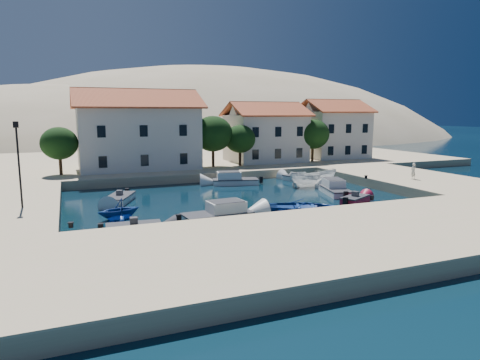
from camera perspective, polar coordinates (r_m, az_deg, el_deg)
name	(u,v)px	position (r m, az deg, el deg)	size (l,w,h in m)	color
ground	(287,224)	(30.75, 6.35, -5.84)	(400.00, 400.00, 0.00)	black
quay_south	(337,240)	(25.71, 12.80, -7.82)	(52.00, 12.00, 1.00)	#C5B586
quay_east	(409,180)	(50.65, 21.56, 0.01)	(11.00, 20.00, 1.00)	#C5B586
quay_west	(3,210)	(37.14, -29.02, -3.56)	(8.00, 20.00, 1.00)	#C5B586
quay_north	(181,161)	(66.54, -7.84, 2.55)	(80.00, 36.00, 1.00)	#C5B586
hills	(174,200)	(156.87, -8.81, -2.65)	(254.00, 176.00, 99.00)	tan
building_left	(137,128)	(54.76, -13.52, 6.73)	(14.70, 9.45, 9.70)	beige
building_mid	(265,131)	(61.09, 3.39, 6.49)	(10.50, 8.40, 8.30)	beige
building_right	(333,128)	(67.95, 12.26, 6.76)	(9.45, 8.40, 8.80)	beige
trees	(224,136)	(54.95, -2.11, 5.83)	(37.30, 5.30, 6.45)	#382314
lamppost	(18,156)	(34.40, -27.46, 2.83)	(0.35, 0.25, 6.22)	black
bollards	(295,196)	(35.12, 7.40, -2.07)	(29.36, 9.56, 0.30)	black
motorboat_grey_sw	(134,229)	(29.11, -13.95, -6.30)	(3.65, 1.82, 1.25)	#39393E
cabin_cruiser_south	(217,215)	(31.34, -3.03, -4.62)	(5.22, 2.53, 1.60)	silver
rowboat_south	(303,212)	(34.52, 8.39, -4.24)	(3.80, 5.33, 1.10)	navy
motorboat_red_se	(355,200)	(38.74, 15.09, -2.56)	(3.46, 2.73, 1.25)	maroon
cabin_cruiser_east	(336,189)	(42.48, 12.62, -1.23)	(3.23, 5.23, 1.60)	silver
boat_east	(313,187)	(46.30, 9.67, -0.91)	(1.98, 5.26, 2.03)	silver
motorboat_white_ne	(299,179)	(49.73, 7.84, 0.16)	(2.68, 4.07, 1.25)	silver
rowboat_west	(119,218)	(33.35, -15.80, -4.96)	(2.72, 3.16, 1.66)	navy
motorboat_white_west	(120,199)	(39.39, -15.73, -2.41)	(3.28, 4.46, 1.25)	silver
cabin_cruiser_north	(235,180)	(47.19, -0.65, -0.01)	(5.35, 3.31, 1.60)	silver
pedestrian	(413,171)	(47.78, 22.09, 1.11)	(0.62, 0.41, 1.70)	beige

